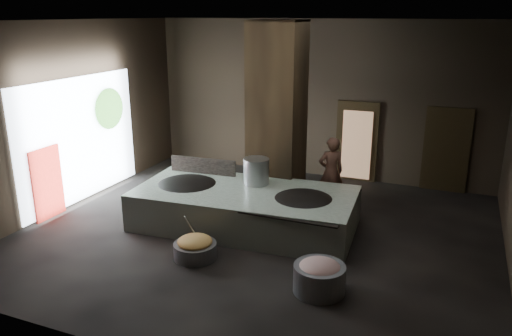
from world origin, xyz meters
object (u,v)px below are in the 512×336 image
at_px(veg_basin, 195,250).
at_px(meat_basin, 319,279).
at_px(wok_right, 303,202).
at_px(cook, 331,172).
at_px(wok_left, 187,187).
at_px(stock_pot, 256,172).
at_px(hearth_platform, 245,208).

xyz_separation_m(veg_basin, meat_basin, (2.60, -0.28, 0.09)).
distance_m(wok_right, cook, 1.95).
relative_size(wok_left, stock_pot, 2.42).
bearing_deg(hearth_platform, wok_left, 178.04).
bearing_deg(hearth_platform, cook, 49.81).
xyz_separation_m(hearth_platform, veg_basin, (-0.28, -1.81, -0.27)).
bearing_deg(meat_basin, hearth_platform, 138.02).
bearing_deg(wok_right, meat_basin, -65.56).
height_order(wok_right, meat_basin, wok_right).
bearing_deg(cook, hearth_platform, 20.92).
bearing_deg(meat_basin, veg_basin, 173.81).
relative_size(hearth_platform, wok_left, 3.17).
bearing_deg(stock_pot, cook, 45.62).
distance_m(stock_pot, cook, 2.03).
xyz_separation_m(wok_right, stock_pot, (-1.30, 0.50, 0.38)).
bearing_deg(veg_basin, wok_right, 48.68).
xyz_separation_m(wok_right, cook, (0.11, 1.94, 0.13)).
height_order(hearth_platform, wok_left, wok_left).
xyz_separation_m(hearth_platform, wok_left, (-1.45, -0.05, 0.33)).
height_order(hearth_platform, wok_right, wok_right).
bearing_deg(wok_right, cook, 86.74).
height_order(cook, veg_basin, cook).
bearing_deg(stock_pot, wok_right, -21.04).
bearing_deg(wok_right, hearth_platform, -177.88).
distance_m(wok_left, veg_basin, 2.19).
relative_size(hearth_platform, cook, 2.78).
xyz_separation_m(wok_right, veg_basin, (-1.63, -1.86, -0.59)).
height_order(wok_left, veg_basin, wok_left).
relative_size(wok_left, veg_basin, 1.81).
relative_size(hearth_platform, meat_basin, 5.40).
height_order(hearth_platform, meat_basin, hearth_platform).
bearing_deg(wok_left, stock_pot, 21.80).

